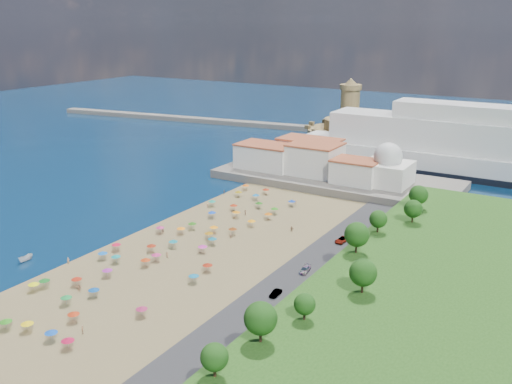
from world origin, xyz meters
The scene contains 12 objects.
ground centered at (0.00, 0.00, 0.00)m, with size 700.00×700.00×0.00m, color #071938.
terrace centered at (10.00, 73.00, 1.50)m, with size 90.00×36.00×3.00m, color #59544C.
jetty centered at (-12.00, 108.00, 1.20)m, with size 18.00×70.00×2.40m, color #59544C.
breakwater centered at (-110.00, 153.00, 1.30)m, with size 200.00×7.00×2.60m, color #59544C.
waterfront_buildings centered at (-3.05, 73.64, 7.88)m, with size 57.00×29.00×11.00m.
domed_building centered at (30.00, 71.00, 8.97)m, with size 16.00×16.00×15.00m.
fortress centered at (-12.00, 138.00, 6.68)m, with size 40.00×40.00×32.40m.
cruise_ship centered at (56.27, 110.20, 10.09)m, with size 155.97×24.04×34.06m.
beach_parasols centered at (-0.92, -11.24, 2.15)m, with size 32.68×115.23×2.20m.
beachgoers centered at (-1.35, -4.54, 1.10)m, with size 38.61×96.62×1.86m.
parked_cars centered at (36.00, 7.22, 1.37)m, with size 2.75×50.19×1.39m.
hillside_trees centered at (49.18, -6.13, 10.15)m, with size 14.55×102.43×7.56m.
Camera 1 is at (91.10, -118.45, 59.03)m, focal length 40.00 mm.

